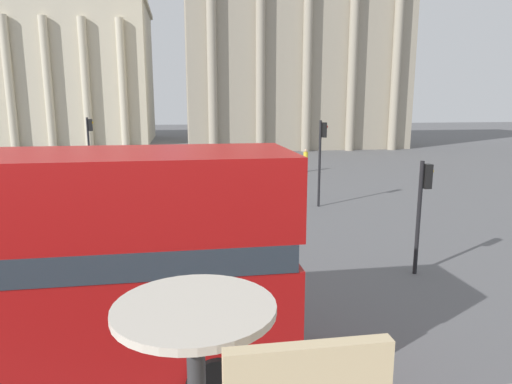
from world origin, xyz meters
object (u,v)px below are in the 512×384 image
at_px(car_black, 107,197).
at_px(pedestrian_blue, 47,184).
at_px(traffic_light_far, 90,142).
at_px(pedestrian_yellow, 306,159).
at_px(traffic_light_near, 422,200).
at_px(plaza_building_right, 294,40).
at_px(plaza_building_left, 48,73).
at_px(traffic_light_mid, 321,151).
at_px(cafe_dining_table, 196,354).

height_order(car_black, pedestrian_blue, pedestrian_blue).
xyz_separation_m(traffic_light_far, pedestrian_yellow, (14.20, 3.19, -1.71)).
bearing_deg(traffic_light_far, traffic_light_near, -53.74).
bearing_deg(pedestrian_yellow, pedestrian_blue, 52.43).
height_order(plaza_building_right, traffic_light_far, plaza_building_right).
relative_size(plaza_building_left, traffic_light_far, 6.12).
bearing_deg(traffic_light_mid, car_black, 177.24).
bearing_deg(pedestrian_yellow, traffic_light_far, 35.61).
distance_m(cafe_dining_table, plaza_building_left, 61.82).
relative_size(cafe_dining_table, plaza_building_left, 0.03).
height_order(plaza_building_right, pedestrian_blue, plaza_building_right).
bearing_deg(traffic_light_near, pedestrian_blue, 139.95).
bearing_deg(plaza_building_left, plaza_building_right, -20.31).
relative_size(traffic_light_far, pedestrian_blue, 2.23).
distance_m(plaza_building_right, car_black, 35.09).
height_order(traffic_light_mid, car_black, traffic_light_mid).
relative_size(plaza_building_right, traffic_light_mid, 5.80).
xyz_separation_m(cafe_dining_table, car_black, (-3.48, 19.69, -3.38)).
distance_m(cafe_dining_table, pedestrian_yellow, 31.51).
bearing_deg(car_black, traffic_light_near, 143.28).
xyz_separation_m(traffic_light_near, traffic_light_mid, (-0.25, 8.93, 0.47)).
xyz_separation_m(plaza_building_right, traffic_light_far, (-17.83, -22.14, -8.91)).
height_order(traffic_light_far, car_black, traffic_light_far).
height_order(plaza_building_right, traffic_light_mid, plaza_building_right).
height_order(plaza_building_left, pedestrian_blue, plaza_building_left).
height_order(plaza_building_left, pedestrian_yellow, plaza_building_left).
height_order(cafe_dining_table, traffic_light_mid, cafe_dining_table).
bearing_deg(plaza_building_right, cafe_dining_table, -104.15).
distance_m(traffic_light_near, pedestrian_yellow, 19.96).
xyz_separation_m(plaza_building_left, car_black, (12.52, -39.86, -7.67)).
xyz_separation_m(car_black, pedestrian_yellow, (12.21, 10.42, 0.24)).
height_order(plaza_building_left, traffic_light_near, plaza_building_left).
distance_m(traffic_light_near, car_black, 13.97).
height_order(cafe_dining_table, traffic_light_near, cafe_dining_table).
relative_size(cafe_dining_table, traffic_light_near, 0.22).
relative_size(cafe_dining_table, pedestrian_yellow, 0.45).
bearing_deg(pedestrian_blue, plaza_building_left, 21.61).
bearing_deg(cafe_dining_table, traffic_light_near, 56.78).
xyz_separation_m(traffic_light_mid, car_black, (-9.96, 0.48, -1.98)).
xyz_separation_m(cafe_dining_table, traffic_light_near, (6.74, 10.29, -1.87)).
xyz_separation_m(traffic_light_mid, pedestrian_blue, (-13.04, 2.25, -1.62)).
xyz_separation_m(traffic_light_mid, pedestrian_yellow, (2.25, 10.90, -1.75)).
relative_size(car_black, pedestrian_blue, 2.30).
xyz_separation_m(cafe_dining_table, pedestrian_blue, (-6.56, 21.47, -3.02)).
distance_m(car_black, pedestrian_blue, 3.57).
xyz_separation_m(traffic_light_near, pedestrian_yellow, (2.00, 19.82, -1.27)).
xyz_separation_m(plaza_building_left, traffic_light_far, (10.54, -32.64, -5.72)).
distance_m(plaza_building_left, car_black, 42.48).
relative_size(traffic_light_mid, pedestrian_yellow, 2.53).
relative_size(traffic_light_near, car_black, 0.80).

